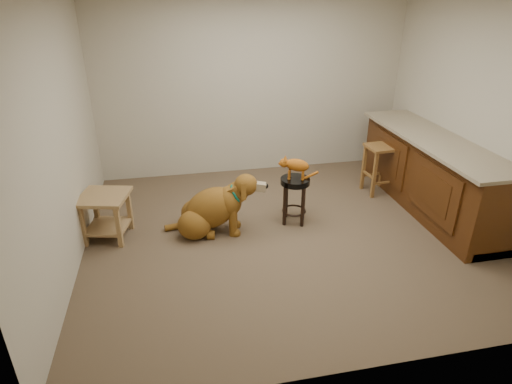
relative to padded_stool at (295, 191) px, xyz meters
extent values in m
cube|color=brown|center=(-0.16, -0.27, -0.40)|extent=(4.50, 4.00, 0.01)
cube|color=#B7AC93|center=(-0.16, 1.73, 0.90)|extent=(4.50, 0.04, 2.60)
cube|color=#B7AC93|center=(-0.16, -2.27, 0.90)|extent=(4.50, 0.04, 2.60)
cube|color=#B7AC93|center=(-2.41, -0.27, 0.90)|extent=(0.04, 4.00, 2.60)
cube|color=#B7AC93|center=(2.09, -0.27, 0.90)|extent=(0.04, 4.00, 2.60)
cube|color=#4D280D|center=(1.79, 0.03, 0.05)|extent=(0.60, 2.50, 0.90)
cube|color=gray|center=(1.76, 0.03, 0.52)|extent=(0.70, 2.56, 0.04)
cube|color=black|center=(1.83, 0.03, -0.35)|extent=(0.52, 2.50, 0.10)
cube|color=#4D280D|center=(1.47, -0.52, 0.10)|extent=(0.02, 0.90, 0.62)
cube|color=#4D280D|center=(1.47, 0.58, 0.10)|extent=(0.02, 0.90, 0.62)
cube|color=#3F200B|center=(1.46, -0.52, 0.10)|extent=(0.02, 0.60, 0.40)
cube|color=#3F200B|center=(1.46, 0.58, 0.10)|extent=(0.02, 0.60, 0.40)
cylinder|color=black|center=(0.14, 0.06, -0.15)|extent=(0.04, 0.04, 0.50)
cylinder|color=black|center=(-0.06, 0.14, -0.15)|extent=(0.04, 0.04, 0.50)
cylinder|color=black|center=(0.06, -0.14, -0.15)|extent=(0.04, 0.04, 0.50)
cylinder|color=black|center=(-0.14, -0.06, -0.15)|extent=(0.04, 0.04, 0.50)
torus|color=black|center=(0.00, 0.00, -0.26)|extent=(0.38, 0.38, 0.02)
cylinder|color=black|center=(0.00, 0.00, 0.13)|extent=(0.35, 0.35, 0.07)
cube|color=brown|center=(1.49, 0.73, -0.08)|extent=(0.04, 0.04, 0.64)
cube|color=brown|center=(1.20, 0.71, -0.08)|extent=(0.04, 0.04, 0.64)
cube|color=brown|center=(1.51, 0.43, -0.08)|extent=(0.04, 0.04, 0.64)
cube|color=brown|center=(1.22, 0.41, -0.08)|extent=(0.04, 0.04, 0.64)
cube|color=brown|center=(1.36, 0.57, 0.25)|extent=(0.39, 0.39, 0.04)
cube|color=olive|center=(-1.93, 0.21, -0.16)|extent=(0.06, 0.06, 0.49)
cube|color=olive|center=(-2.31, 0.30, -0.16)|extent=(0.06, 0.06, 0.49)
cube|color=olive|center=(-2.02, -0.17, -0.16)|extent=(0.06, 0.06, 0.49)
cube|color=olive|center=(-2.40, -0.08, -0.16)|extent=(0.06, 0.06, 0.49)
cube|color=olive|center=(-2.16, 0.06, 0.11)|extent=(0.61, 0.61, 0.04)
cube|color=olive|center=(-2.16, 0.06, -0.27)|extent=(0.52, 0.52, 0.03)
ellipsoid|color=brown|center=(-1.15, 0.13, -0.24)|extent=(0.43, 0.38, 0.35)
ellipsoid|color=brown|center=(-1.21, -0.14, -0.24)|extent=(0.43, 0.38, 0.35)
cylinder|color=brown|center=(-0.97, 0.12, -0.36)|extent=(0.11, 0.12, 0.11)
cylinder|color=brown|center=(-1.03, -0.20, -0.36)|extent=(0.11, 0.12, 0.11)
ellipsoid|color=brown|center=(-1.00, -0.04, -0.10)|extent=(0.85, 0.55, 0.71)
ellipsoid|color=brown|center=(-0.80, -0.08, -0.01)|extent=(0.35, 0.37, 0.36)
cylinder|color=brown|center=(-0.74, 0.01, -0.20)|extent=(0.11, 0.11, 0.41)
cylinder|color=brown|center=(-0.78, -0.18, -0.20)|extent=(0.11, 0.11, 0.41)
sphere|color=brown|center=(-0.71, 0.00, -0.38)|extent=(0.11, 0.11, 0.11)
sphere|color=brown|center=(-0.74, -0.19, -0.38)|extent=(0.11, 0.11, 0.11)
cylinder|color=brown|center=(-0.71, -0.10, 0.09)|extent=(0.29, 0.23, 0.26)
ellipsoid|color=brown|center=(-0.61, -0.12, 0.19)|extent=(0.30, 0.28, 0.25)
cube|color=#927D5B|center=(-0.47, -0.14, 0.17)|extent=(0.19, 0.12, 0.11)
sphere|color=black|center=(-0.39, -0.16, 0.18)|extent=(0.06, 0.06, 0.06)
cube|color=brown|center=(-0.61, 0.00, 0.16)|extent=(0.07, 0.07, 0.19)
cube|color=brown|center=(-0.65, -0.22, 0.16)|extent=(0.07, 0.07, 0.19)
torus|color=#0A533A|center=(-0.71, -0.10, 0.08)|extent=(0.18, 0.26, 0.22)
cylinder|color=#D8BF4C|center=(-0.66, -0.11, 0.01)|extent=(0.02, 0.05, 0.05)
cylinder|color=brown|center=(-1.38, 0.09, -0.37)|extent=(0.33, 0.13, 0.08)
ellipsoid|color=#994C0F|center=(0.01, -0.01, 0.33)|extent=(0.32, 0.23, 0.18)
cylinder|color=#994C0F|center=(-0.05, 0.06, 0.22)|extent=(0.03, 0.03, 0.11)
sphere|color=#994C0F|center=(-0.05, 0.06, 0.18)|extent=(0.04, 0.04, 0.04)
cylinder|color=#994C0F|center=(-0.08, -0.01, 0.22)|extent=(0.03, 0.03, 0.11)
sphere|color=#994C0F|center=(-0.08, -0.01, 0.18)|extent=(0.04, 0.04, 0.04)
cylinder|color=#994C0F|center=(0.09, 0.01, 0.22)|extent=(0.03, 0.03, 0.11)
sphere|color=#994C0F|center=(0.09, 0.01, 0.18)|extent=(0.04, 0.04, 0.04)
cylinder|color=#994C0F|center=(0.07, -0.07, 0.22)|extent=(0.03, 0.03, 0.11)
sphere|color=#994C0F|center=(0.07, -0.07, 0.18)|extent=(0.04, 0.04, 0.04)
sphere|color=#994C0F|center=(-0.13, 0.05, 0.35)|extent=(0.11, 0.11, 0.11)
sphere|color=#994C0F|center=(-0.17, 0.06, 0.34)|extent=(0.04, 0.04, 0.04)
sphere|color=brown|center=(-0.19, 0.07, 0.34)|extent=(0.02, 0.02, 0.02)
cone|color=#994C0F|center=(-0.11, 0.07, 0.41)|extent=(0.06, 0.06, 0.05)
cone|color=#C66B60|center=(-0.11, 0.07, 0.41)|extent=(0.03, 0.03, 0.03)
cone|color=#994C0F|center=(-0.13, 0.01, 0.41)|extent=(0.06, 0.06, 0.05)
cone|color=#C66B60|center=(-0.13, 0.01, 0.41)|extent=(0.03, 0.03, 0.03)
cylinder|color=#994C0F|center=(0.17, -0.02, 0.19)|extent=(0.22, 0.05, 0.11)
camera|label=1|loc=(-1.36, -4.38, 2.18)|focal=30.00mm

